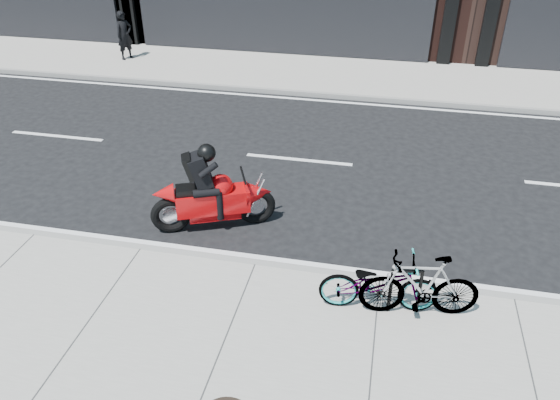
% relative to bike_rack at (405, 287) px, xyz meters
% --- Properties ---
extents(ground, '(120.00, 120.00, 0.00)m').
position_rel_bike_rack_xyz_m(ground, '(-2.36, 2.60, -0.58)').
color(ground, black).
rests_on(ground, ground).
extents(sidewalk_far, '(60.00, 3.50, 0.13)m').
position_rel_bike_rack_xyz_m(sidewalk_far, '(-2.36, 10.35, -0.52)').
color(sidewalk_far, gray).
rests_on(sidewalk_far, ground).
extents(bike_rack, '(0.45, 0.12, 0.77)m').
position_rel_bike_rack_xyz_m(bike_rack, '(0.00, 0.00, 0.00)').
color(bike_rack, black).
rests_on(bike_rack, sidewalk_near).
extents(bicycle_front, '(1.77, 0.80, 0.90)m').
position_rel_bike_rack_xyz_m(bicycle_front, '(-0.37, -0.00, -0.00)').
color(bicycle_front, gray).
rests_on(bicycle_front, sidewalk_near).
extents(bicycle_rear, '(1.75, 0.74, 1.02)m').
position_rel_bike_rack_xyz_m(bicycle_rear, '(0.19, -0.00, 0.06)').
color(bicycle_rear, gray).
rests_on(bicycle_rear, sidewalk_near).
extents(motorcycle, '(2.13, 1.15, 1.68)m').
position_rel_bike_rack_xyz_m(motorcycle, '(-3.30, 1.72, 0.10)').
color(motorcycle, black).
rests_on(motorcycle, ground).
extents(pedestrian, '(0.62, 0.67, 1.53)m').
position_rel_bike_rack_xyz_m(pedestrian, '(-9.19, 10.35, 0.32)').
color(pedestrian, black).
rests_on(pedestrian, sidewalk_far).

